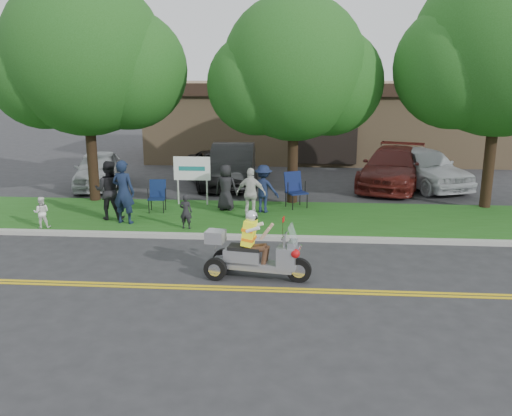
# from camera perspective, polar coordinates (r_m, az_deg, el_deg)

# --- Properties ---
(ground) EXTENTS (120.00, 120.00, 0.00)m
(ground) POSITION_cam_1_polar(r_m,az_deg,el_deg) (12.17, 1.02, -7.68)
(ground) COLOR #28282B
(ground) RESTS_ON ground
(centerline_near) EXTENTS (60.00, 0.10, 0.01)m
(centerline_near) POSITION_cam_1_polar(r_m,az_deg,el_deg) (11.64, 0.85, -8.71)
(centerline_near) COLOR gold
(centerline_near) RESTS_ON ground
(centerline_far) EXTENTS (60.00, 0.10, 0.01)m
(centerline_far) POSITION_cam_1_polar(r_m,az_deg,el_deg) (11.78, 0.90, -8.41)
(centerline_far) COLOR gold
(centerline_far) RESTS_ON ground
(curb) EXTENTS (60.00, 0.25, 0.12)m
(curb) POSITION_cam_1_polar(r_m,az_deg,el_deg) (15.03, 1.71, -3.15)
(curb) COLOR #A8A89E
(curb) RESTS_ON ground
(grass_verge) EXTENTS (60.00, 4.00, 0.10)m
(grass_verge) POSITION_cam_1_polar(r_m,az_deg,el_deg) (17.09, 2.05, -1.03)
(grass_verge) COLOR #1E5115
(grass_verge) RESTS_ON ground
(commercial_building) EXTENTS (18.00, 8.20, 4.00)m
(commercial_building) POSITION_cam_1_polar(r_m,az_deg,el_deg) (30.40, 7.01, 9.28)
(commercial_building) COLOR #9E7F5B
(commercial_building) RESTS_ON ground
(tree_left) EXTENTS (6.62, 5.40, 7.78)m
(tree_left) POSITION_cam_1_polar(r_m,az_deg,el_deg) (19.64, -17.34, 14.46)
(tree_left) COLOR #332114
(tree_left) RESTS_ON ground
(tree_mid) EXTENTS (5.88, 4.80, 7.05)m
(tree_mid) POSITION_cam_1_polar(r_m,az_deg,el_deg) (18.52, 4.21, 13.82)
(tree_mid) COLOR #332114
(tree_mid) RESTS_ON ground
(tree_right) EXTENTS (6.86, 5.60, 8.07)m
(tree_right) POSITION_cam_1_polar(r_m,az_deg,el_deg) (19.41, 24.49, 14.40)
(tree_right) COLOR #332114
(tree_right) RESTS_ON ground
(business_sign) EXTENTS (1.25, 0.06, 1.75)m
(business_sign) POSITION_cam_1_polar(r_m,az_deg,el_deg) (18.52, -6.75, 3.87)
(business_sign) COLOR silver
(business_sign) RESTS_ON ground
(trike_scooter) EXTENTS (2.41, 0.95, 1.58)m
(trike_scooter) POSITION_cam_1_polar(r_m,az_deg,el_deg) (12.15, -0.32, -4.94)
(trike_scooter) COLOR black
(trike_scooter) RESTS_ON ground
(lawn_chair_a) EXTENTS (0.58, 0.60, 1.02)m
(lawn_chair_a) POSITION_cam_1_polar(r_m,az_deg,el_deg) (17.91, -10.34, 1.50)
(lawn_chair_a) COLOR black
(lawn_chair_a) RESTS_ON grass_verge
(lawn_chair_b) EXTENTS (0.85, 0.86, 1.18)m
(lawn_chair_b) POSITION_cam_1_polar(r_m,az_deg,el_deg) (18.19, 4.09, 2.18)
(lawn_chair_b) COLOR black
(lawn_chair_b) RESTS_ON grass_verge
(spectator_adult_left) EXTENTS (0.78, 0.59, 1.91)m
(spectator_adult_left) POSITION_cam_1_polar(r_m,az_deg,el_deg) (16.57, -13.77, 1.66)
(spectator_adult_left) COLOR #141F39
(spectator_adult_left) RESTS_ON grass_verge
(spectator_adult_mid) EXTENTS (0.92, 0.73, 1.81)m
(spectator_adult_mid) POSITION_cam_1_polar(r_m,az_deg,el_deg) (17.16, -15.21, 1.82)
(spectator_adult_mid) COLOR black
(spectator_adult_mid) RESTS_ON grass_verge
(spectator_adult_right) EXTENTS (0.98, 0.54, 1.59)m
(spectator_adult_right) POSITION_cam_1_polar(r_m,az_deg,el_deg) (16.65, -0.52, 1.55)
(spectator_adult_right) COLOR silver
(spectator_adult_right) RESTS_ON grass_verge
(spectator_chair_a) EXTENTS (1.10, 0.78, 1.54)m
(spectator_chair_a) POSITION_cam_1_polar(r_m,az_deg,el_deg) (17.42, 0.79, 2.04)
(spectator_chair_a) COLOR #172140
(spectator_chair_a) RESTS_ON grass_verge
(spectator_chair_b) EXTENTS (0.82, 0.62, 1.51)m
(spectator_chair_b) POSITION_cam_1_polar(r_m,az_deg,el_deg) (17.73, -3.19, 2.19)
(spectator_chair_b) COLOR black
(spectator_chair_b) RESTS_ON grass_verge
(child_left) EXTENTS (0.39, 0.28, 1.01)m
(child_left) POSITION_cam_1_polar(r_m,az_deg,el_deg) (15.75, -7.39, -0.37)
(child_left) COLOR black
(child_left) RESTS_ON grass_verge
(child_right) EXTENTS (0.52, 0.45, 0.92)m
(child_right) POSITION_cam_1_polar(r_m,az_deg,el_deg) (16.90, -21.65, -0.43)
(child_right) COLOR white
(child_right) RESTS_ON grass_verge
(parked_car_far_left) EXTENTS (2.68, 4.52, 1.44)m
(parked_car_far_left) POSITION_cam_1_polar(r_m,az_deg,el_deg) (22.69, -16.24, 3.92)
(parked_car_far_left) COLOR #ABAEB2
(parked_car_far_left) RESTS_ON ground
(parked_car_left) EXTENTS (1.99, 5.06, 1.64)m
(parked_car_left) POSITION_cam_1_polar(r_m,az_deg,el_deg) (22.46, -2.46, 4.63)
(parked_car_left) COLOR #272729
(parked_car_left) RESTS_ON ground
(parked_car_mid) EXTENTS (3.76, 5.43, 1.38)m
(parked_car_mid) POSITION_cam_1_polar(r_m,az_deg,el_deg) (22.20, -3.85, 4.15)
(parked_car_mid) COLOR black
(parked_car_mid) RESTS_ON ground
(parked_car_right) EXTENTS (3.77, 5.83, 1.57)m
(parked_car_right) POSITION_cam_1_polar(r_m,az_deg,el_deg) (22.52, 14.20, 4.14)
(parked_car_right) COLOR #541813
(parked_car_right) RESTS_ON ground
(parked_car_far_right) EXTENTS (3.58, 5.20, 1.64)m
(parked_car_far_right) POSITION_cam_1_polar(r_m,az_deg,el_deg) (22.79, 17.19, 4.15)
(parked_car_far_right) COLOR #B8BBBF
(parked_car_far_right) RESTS_ON ground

